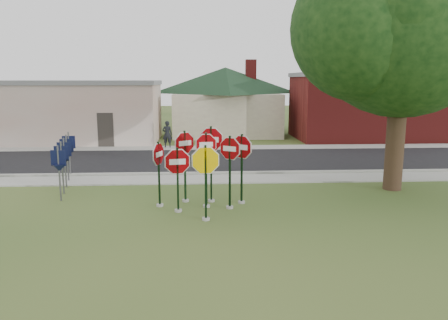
{
  "coord_description": "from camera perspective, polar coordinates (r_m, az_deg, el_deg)",
  "views": [
    {
      "loc": [
        -0.03,
        -12.81,
        4.25
      ],
      "look_at": [
        0.79,
        2.0,
        1.51
      ],
      "focal_mm": 35.0,
      "sensor_mm": 36.0,
      "label": 1
    }
  ],
  "objects": [
    {
      "name": "curb",
      "position": [
        19.76,
        -3.0,
        -1.77
      ],
      "size": [
        60.0,
        0.2,
        0.14
      ],
      "primitive_type": "cube",
      "color": "#97978F",
      "rests_on": "ground"
    },
    {
      "name": "stop_sign_right",
      "position": [
        14.34,
        0.77,
        -0.27
      ],
      "size": [
        0.87,
        0.61,
        2.56
      ],
      "color": "gray",
      "rests_on": "ground"
    },
    {
      "name": "stop_sign_center",
      "position": [
        14.5,
        -2.34,
        -0.03
      ],
      "size": [
        0.97,
        0.24,
        2.64
      ],
      "color": "gray",
      "rests_on": "ground"
    },
    {
      "name": "ground",
      "position": [
        13.5,
        -2.89,
        -7.91
      ],
      "size": [
        120.0,
        120.0,
        0.0
      ],
      "primitive_type": "plane",
      "color": "#314E1D",
      "rests_on": "ground"
    },
    {
      "name": "stop_sign_back_left",
      "position": [
        15.2,
        -5.14,
        0.54
      ],
      "size": [
        0.89,
        0.63,
        2.63
      ],
      "color": "gray",
      "rests_on": "ground"
    },
    {
      "name": "route_sign_row",
      "position": [
        18.38,
        -20.1,
        0.33
      ],
      "size": [
        1.43,
        4.63,
        2.0
      ],
      "color": "#59595E",
      "rests_on": "ground"
    },
    {
      "name": "building_stucco",
      "position": [
        32.16,
        -19.46,
        6.12
      ],
      "size": [
        12.2,
        6.2,
        4.2
      ],
      "color": "silver",
      "rests_on": "ground"
    },
    {
      "name": "building_brick",
      "position": [
        33.59,
        17.96,
        6.8
      ],
      "size": [
        10.2,
        6.2,
        4.75
      ],
      "color": "maroon",
      "rests_on": "ground"
    },
    {
      "name": "stop_sign_far_left",
      "position": [
        14.78,
        -8.52,
        -0.72
      ],
      "size": [
        0.39,
        0.99,
        2.33
      ],
      "color": "gray",
      "rests_on": "ground"
    },
    {
      "name": "stop_sign_far_right",
      "position": [
        14.97,
        2.34,
        0.19
      ],
      "size": [
        0.83,
        0.78,
        2.55
      ],
      "color": "gray",
      "rests_on": "ground"
    },
    {
      "name": "stop_sign_left",
      "position": [
        14.1,
        -6.09,
        -1.45
      ],
      "size": [
        1.13,
        0.24,
        2.24
      ],
      "color": "gray",
      "rests_on": "ground"
    },
    {
      "name": "bg_tree_right",
      "position": [
        44.65,
        26.95,
        11.05
      ],
      "size": [
        5.6,
        5.6,
        8.4
      ],
      "color": "#2F2115",
      "rests_on": "ground"
    },
    {
      "name": "building_house",
      "position": [
        34.88,
        0.19,
        9.46
      ],
      "size": [
        11.6,
        11.6,
        6.2
      ],
      "color": "beige",
      "rests_on": "ground"
    },
    {
      "name": "oak_tree",
      "position": [
        18.09,
        22.43,
        16.41
      ],
      "size": [
        10.71,
        10.11,
        9.93
      ],
      "color": "#2F2115",
      "rests_on": "ground"
    },
    {
      "name": "road",
      "position": [
        23.2,
        -3.03,
        -0.07
      ],
      "size": [
        60.0,
        7.0,
        0.04
      ],
      "primitive_type": "cube",
      "color": "black",
      "rests_on": "ground"
    },
    {
      "name": "sidewalk_near",
      "position": [
        18.79,
        -2.99,
        -2.54
      ],
      "size": [
        60.0,
        1.6,
        0.06
      ],
      "primitive_type": "cube",
      "color": "#97978F",
      "rests_on": "ground"
    },
    {
      "name": "stop_sign_back_right",
      "position": [
        15.11,
        -1.7,
        1.05
      ],
      "size": [
        1.15,
        0.24,
        2.8
      ],
      "color": "gray",
      "rests_on": "ground"
    },
    {
      "name": "stop_sign_yellow",
      "position": [
        13.14,
        -2.42,
        -1.58
      ],
      "size": [
        1.17,
        0.24,
        2.45
      ],
      "color": "gray",
      "rests_on": "ground"
    },
    {
      "name": "sidewalk_far",
      "position": [
        27.44,
        -3.06,
        1.59
      ],
      "size": [
        60.0,
        1.6,
        0.06
      ],
      "primitive_type": "cube",
      "color": "#97978F",
      "rests_on": "ground"
    },
    {
      "name": "pedestrian",
      "position": [
        27.59,
        -7.42,
        3.37
      ],
      "size": [
        0.61,
        0.41,
        1.66
      ],
      "primitive_type": "imported",
      "rotation": [
        0.0,
        0.0,
        3.13
      ],
      "color": "black",
      "rests_on": "sidewalk_far"
    }
  ]
}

